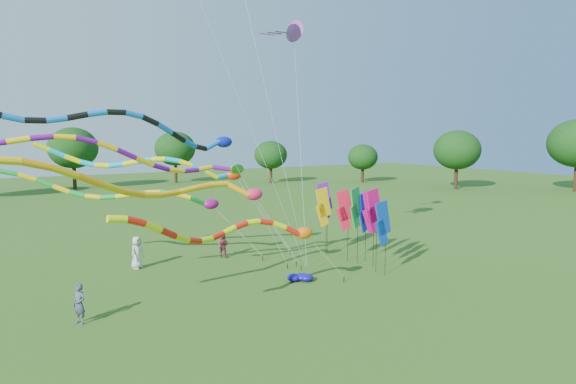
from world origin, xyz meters
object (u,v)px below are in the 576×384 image
tube_kite_red (246,231)px  blue_nylon_heap (299,277)px  person_c (223,245)px  person_b (79,304)px  tube_kite_orange (163,186)px  person_a (137,252)px

tube_kite_red → blue_nylon_heap: bearing=19.8°
tube_kite_red → person_c: size_ratio=7.51×
tube_kite_red → person_b: tube_kite_red is taller
blue_nylon_heap → person_b: (-10.70, -0.28, 0.64)m
blue_nylon_heap → person_c: person_c is taller
tube_kite_orange → tube_kite_red: bearing=-48.5°
tube_kite_orange → blue_nylon_heap: bearing=-9.9°
blue_nylon_heap → tube_kite_orange: bearing=-176.9°
tube_kite_red → person_c: bearing=62.6°
tube_kite_red → tube_kite_orange: 4.04m
blue_nylon_heap → person_c: bearing=102.2°
tube_kite_red → blue_nylon_heap: size_ratio=8.06×
blue_nylon_heap → person_a: person_a is taller
tube_kite_red → person_a: bearing=94.5°
tube_kite_red → person_b: bearing=151.1°
person_b → person_a: bearing=118.7°
tube_kite_orange → person_c: (5.72, 7.04, -4.66)m
person_a → tube_kite_orange: bearing=-130.8°
tube_kite_red → tube_kite_orange: tube_kite_orange is taller
blue_nylon_heap → person_a: 9.56m
person_a → person_c: size_ratio=1.18×
tube_kite_orange → person_c: size_ratio=10.19×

